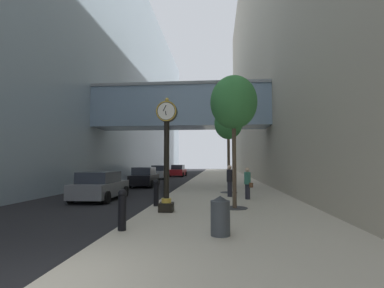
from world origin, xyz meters
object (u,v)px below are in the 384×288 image
(bollard_fourth, at_px, (166,188))
(street_tree_mid_near, at_px, (228,124))
(car_black_far, at_px, (144,177))
(car_red_trailing, at_px, (178,171))
(street_clock, at_px, (167,148))
(car_silver_mid, at_px, (160,172))
(pedestrian_by_clock, at_px, (230,180))
(pedestrian_walking, at_px, (248,183))
(bollard_third, at_px, (156,192))
(car_grey_near, at_px, (100,186))
(bollard_nearest, at_px, (122,209))
(trash_bin, at_px, (220,215))
(street_tree_near, at_px, (234,103))

(bollard_fourth, distance_m, street_tree_mid_near, 6.30)
(car_black_far, height_order, car_red_trailing, car_red_trailing)
(car_red_trailing, bearing_deg, bollard_fourth, -83.46)
(street_clock, height_order, bollard_fourth, street_clock)
(car_silver_mid, bearing_deg, pedestrian_by_clock, -67.20)
(pedestrian_walking, relative_size, car_silver_mid, 0.37)
(bollard_third, height_order, street_tree_mid_near, street_tree_mid_near)
(bollard_third, relative_size, car_grey_near, 0.27)
(pedestrian_walking, relative_size, car_black_far, 0.39)
(pedestrian_walking, bearing_deg, car_grey_near, 179.63)
(pedestrian_by_clock, distance_m, car_black_far, 10.24)
(street_tree_mid_near, height_order, car_grey_near, street_tree_mid_near)
(bollard_nearest, height_order, trash_bin, bollard_nearest)
(pedestrian_walking, relative_size, pedestrian_by_clock, 0.94)
(pedestrian_by_clock, relative_size, car_silver_mid, 0.40)
(bollard_fourth, bearing_deg, car_grey_near, 172.61)
(street_clock, height_order, bollard_third, street_clock)
(car_silver_mid, bearing_deg, car_grey_near, -87.72)
(pedestrian_walking, relative_size, car_red_trailing, 0.39)
(bollard_third, height_order, car_grey_near, car_grey_near)
(car_grey_near, bearing_deg, pedestrian_walking, -0.37)
(street_tree_near, bearing_deg, car_black_far, 121.02)
(car_grey_near, bearing_deg, street_tree_mid_near, 23.56)
(car_black_far, bearing_deg, street_tree_mid_near, -37.69)
(car_black_far, xyz_separation_m, car_red_trailing, (0.47, 17.44, 0.01))
(car_red_trailing, bearing_deg, street_tree_near, -77.40)
(car_grey_near, bearing_deg, bollard_nearest, -62.63)
(street_tree_near, bearing_deg, bollard_fourth, 143.54)
(street_tree_mid_near, height_order, car_silver_mid, street_tree_mid_near)
(car_grey_near, distance_m, car_red_trailing, 25.97)
(bollard_third, distance_m, trash_bin, 5.60)
(trash_bin, bearing_deg, pedestrian_by_clock, 85.94)
(street_tree_near, relative_size, trash_bin, 5.45)
(pedestrian_walking, bearing_deg, car_red_trailing, 105.77)
(trash_bin, bearing_deg, car_grey_near, 130.90)
(street_tree_mid_near, distance_m, pedestrian_by_clock, 4.10)
(bollard_fourth, bearing_deg, pedestrian_walking, 5.78)
(car_silver_mid, bearing_deg, street_tree_near, -70.78)
(trash_bin, relative_size, car_red_trailing, 0.25)
(bollard_nearest, distance_m, trash_bin, 2.83)
(street_clock, distance_m, pedestrian_walking, 5.69)
(bollard_nearest, height_order, car_silver_mid, car_silver_mid)
(street_tree_mid_near, height_order, car_red_trailing, street_tree_mid_near)
(trash_bin, bearing_deg, car_black_far, 111.38)
(street_clock, xyz_separation_m, car_red_trailing, (-3.74, 30.10, -1.83))
(pedestrian_walking, height_order, car_red_trailing, pedestrian_walking)
(bollard_nearest, relative_size, pedestrian_walking, 0.71)
(street_clock, bearing_deg, bollard_fourth, 100.99)
(street_tree_mid_near, distance_m, trash_bin, 11.44)
(bollard_third, xyz_separation_m, car_grey_near, (-3.77, 2.75, 0.01))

